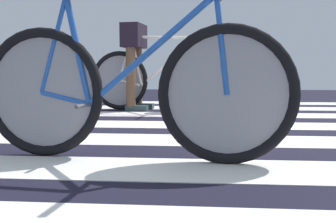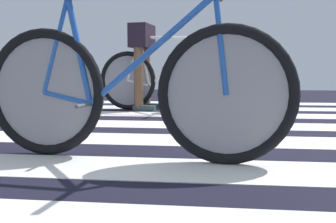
% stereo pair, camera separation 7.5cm
% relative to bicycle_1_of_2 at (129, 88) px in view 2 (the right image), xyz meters
% --- Properties ---
extents(ground, '(18.00, 14.00, 0.02)m').
position_rel_bicycle_1_of_2_xyz_m(ground, '(0.73, 0.64, -0.40)').
color(ground, black).
extents(crosswalk_markings, '(5.45, 6.51, 0.00)m').
position_rel_bicycle_1_of_2_xyz_m(crosswalk_markings, '(0.70, 0.59, -0.38)').
color(crosswalk_markings, silver).
rests_on(crosswalk_markings, ground).
extents(bicycle_1_of_2, '(1.73, 0.52, 0.93)m').
position_rel_bicycle_1_of_2_xyz_m(bicycle_1_of_2, '(0.00, 0.00, 0.00)').
color(bicycle_1_of_2, black).
rests_on(bicycle_1_of_2, ground).
extents(bicycle_2_of_2, '(1.73, 0.52, 0.93)m').
position_rel_bicycle_1_of_2_xyz_m(bicycle_2_of_2, '(-0.09, 2.53, 0.00)').
color(bicycle_2_of_2, black).
rests_on(bicycle_2_of_2, ground).
extents(cyclist_2_of_2, '(0.36, 0.44, 1.03)m').
position_rel_bicycle_1_of_2_xyz_m(cyclist_2_of_2, '(-0.40, 2.57, 0.28)').
color(cyclist_2_of_2, brown).
rests_on(cyclist_2_of_2, ground).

